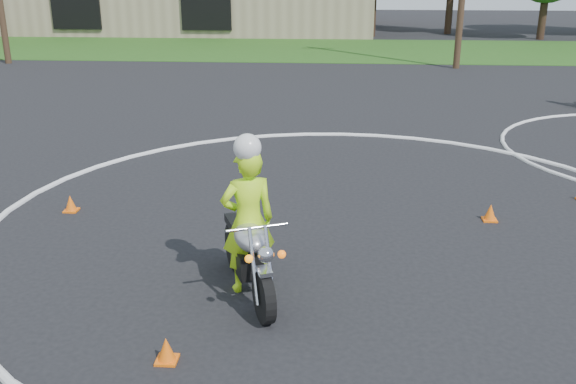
{
  "coord_description": "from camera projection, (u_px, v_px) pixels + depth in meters",
  "views": [
    {
      "loc": [
        -0.17,
        -7.34,
        4.18
      ],
      "look_at": [
        -0.82,
        1.35,
        1.1
      ],
      "focal_mm": 40.0,
      "sensor_mm": 36.0,
      "label": 1
    }
  ],
  "objects": [
    {
      "name": "grass_strip",
      "position": [
        340.0,
        50.0,
        33.66
      ],
      "size": [
        120.0,
        10.0,
        0.02
      ],
      "primitive_type": "cube",
      "color": "#1E4714",
      "rests_on": "ground"
    },
    {
      "name": "ground",
      "position": [
        343.0,
        309.0,
        8.28
      ],
      "size": [
        120.0,
        120.0,
        0.0
      ],
      "primitive_type": "plane",
      "color": "black",
      "rests_on": "ground"
    },
    {
      "name": "rider_primary_grp",
      "position": [
        248.0,
        217.0,
        8.44
      ],
      "size": [
        0.85,
        0.71,
        2.2
      ],
      "rotation": [
        0.0,
        0.0,
        0.39
      ],
      "color": "#BAF91A",
      "rests_on": "ground"
    },
    {
      "name": "course_markings",
      "position": [
        456.0,
        198.0,
        12.22
      ],
      "size": [
        19.05,
        19.05,
        0.12
      ],
      "color": "silver",
      "rests_on": "ground"
    },
    {
      "name": "primary_motorcycle",
      "position": [
        249.0,
        255.0,
        8.47
      ],
      "size": [
        1.05,
        2.14,
        1.18
      ],
      "rotation": [
        0.0,
        0.0,
        0.39
      ],
      "color": "black",
      "rests_on": "ground"
    }
  ]
}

